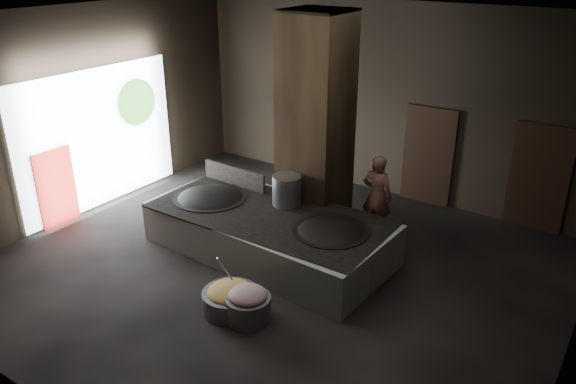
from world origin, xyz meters
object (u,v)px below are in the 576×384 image
Objects in this scene: stock_pot at (287,190)px; wok_left at (210,201)px; cook at (377,196)px; hearth_platform at (269,233)px; meat_basin at (248,308)px; veg_basin at (231,301)px; wok_right at (331,235)px.

wok_left is at bearing -158.20° from stock_pot.
cook is at bearing 43.02° from stock_pot.
meat_basin is at bearing -60.33° from hearth_platform.
hearth_platform is 2.06m from veg_basin.
veg_basin is at bearing 75.24° from cook.
stock_pot is at bearing 102.86° from veg_basin.
cook is (1.41, 1.82, 0.47)m from hearth_platform.
wok_right is at bearing 80.37° from meat_basin.
wok_left reaches higher than meat_basin.
wok_right is at bearing 69.93° from veg_basin.
cook is (2.86, 1.87, 0.13)m from wok_left.
wok_left is (-1.45, -0.05, 0.34)m from hearth_platform.
meat_basin is (-0.41, -3.80, -0.67)m from cook.
cook reaches higher than wok_left.
wok_right is 1.44m from stock_pot.
wok_right reaches higher than hearth_platform.
stock_pot is at bearing 158.96° from wok_right.
hearth_platform is 7.67× the size of stock_pot.
wok_right is 2.25× the size of stock_pot.
stock_pot reaches higher than wok_right.
meat_basin is (2.46, -1.93, -0.54)m from wok_left.
wok_left is 1.66m from stock_pot.
wok_left is 2.87m from veg_basin.
stock_pot is at bearing 87.48° from hearth_platform.
cook is at bearing 78.11° from veg_basin.
hearth_platform is 1.39m from wok_right.
veg_basin is (-0.73, -2.00, -0.58)m from wok_right.
wok_left is 1.07× the size of wok_right.
stock_pot reaches higher than hearth_platform.
meat_basin reaches higher than veg_basin.
stock_pot is at bearing 40.14° from cook.
veg_basin is (0.62, -1.95, -0.24)m from hearth_platform.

